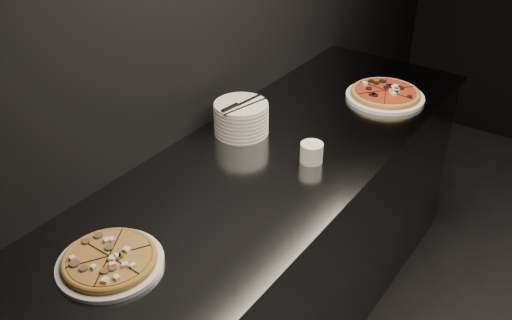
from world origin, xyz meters
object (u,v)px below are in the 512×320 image
Objects in this scene: pizza_tomato at (385,94)px; ramekin at (312,152)px; plate_stack at (241,118)px; pizza_mushroom at (110,260)px; cutlery at (240,105)px; counter at (264,257)px.

pizza_tomato is 4.13× the size of ramekin.
pizza_mushroom is at bearing -79.64° from plate_stack.
cutlery is at bearing 177.50° from ramekin.
counter is at bearing -141.47° from ramekin.
plate_stack reaches higher than pizza_tomato.
pizza_tomato is at bearing 69.46° from cutlery.
counter is at bearing -33.99° from plate_stack.
plate_stack is 0.34m from ramekin.
pizza_tomato is 1.58× the size of cutlery.
counter is 0.63m from cutlery.
pizza_mushroom is 1.43× the size of plate_stack.
counter is 0.53m from ramekin.
pizza_tomato is 0.71m from plate_stack.
pizza_mushroom is 0.84m from ramekin.
pizza_tomato is at bearing 82.61° from pizza_mushroom.
counter is 0.58m from plate_stack.
pizza_tomato reaches higher than pizza_mushroom.
cutlery is at bearing -62.38° from plate_stack.
pizza_tomato is 1.64× the size of plate_stack.
counter is 28.73× the size of ramekin.
pizza_tomato is 0.73m from cutlery.
ramekin is (0.14, 0.11, 0.50)m from counter.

